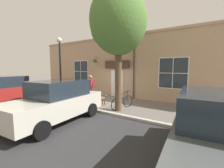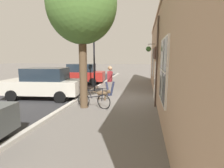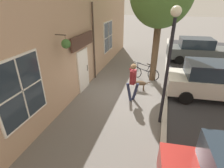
{
  "view_description": "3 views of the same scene",
  "coord_description": "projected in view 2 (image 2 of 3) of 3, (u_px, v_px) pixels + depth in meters",
  "views": [
    {
      "loc": [
        7.85,
        6.27,
        2.28
      ],
      "look_at": [
        -0.4,
        0.63,
        1.2
      ],
      "focal_mm": 24.0,
      "sensor_mm": 36.0,
      "label": 1
    },
    {
      "loc": [
        -1.6,
        9.74,
        2.39
      ],
      "look_at": [
        -0.09,
        1.77,
        1.1
      ],
      "focal_mm": 28.0,
      "sensor_mm": 36.0,
      "label": 2
    },
    {
      "loc": [
        1.61,
        -7.61,
        4.35
      ],
      "look_at": [
        -0.42,
        -0.82,
        0.86
      ],
      "focal_mm": 28.0,
      "sensor_mm": 36.0,
      "label": 3
    }
  ],
  "objects": [
    {
      "name": "parked_car_nearest_curb",
      "position": [
        80.0,
        74.0,
        15.33
      ],
      "size": [
        4.45,
        2.25,
        1.75
      ],
      "color": "maroon",
      "rests_on": "ground_plane"
    },
    {
      "name": "curb_and_road",
      "position": [
        26.0,
        94.0,
        11.19
      ],
      "size": [
        10.1,
        28.0,
        0.12
      ],
      "color": "#B2ADA3",
      "rests_on": "ground_plane"
    },
    {
      "name": "parked_car_mid_block",
      "position": [
        44.0,
        83.0,
        9.92
      ],
      "size": [
        4.45,
        2.25,
        1.75
      ],
      "color": "beige",
      "rests_on": "ground_plane"
    },
    {
      "name": "street_lamp",
      "position": [
        94.0,
        51.0,
        11.78
      ],
      "size": [
        0.32,
        0.32,
        4.17
      ],
      "color": "black",
      "rests_on": "ground_plane"
    },
    {
      "name": "dog_on_leash",
      "position": [
        103.0,
        93.0,
        9.58
      ],
      "size": [
        1.02,
        0.28,
        0.62
      ],
      "color": "brown",
      "rests_on": "ground_plane"
    },
    {
      "name": "ground_plane",
      "position": [
        116.0,
        98.0,
        10.12
      ],
      "size": [
        90.0,
        90.0,
        0.0
      ],
      "primitive_type": "plane",
      "color": "#66605B"
    },
    {
      "name": "street_tree_by_curb",
      "position": [
        81.0,
        7.0,
        7.62
      ],
      "size": [
        3.1,
        2.79,
        6.33
      ],
      "color": "brown",
      "rests_on": "ground_plane"
    },
    {
      "name": "storefront_facade",
      "position": [
        160.0,
        56.0,
        9.32
      ],
      "size": [
        0.95,
        18.0,
        4.8
      ],
      "color": "tan",
      "rests_on": "ground_plane"
    },
    {
      "name": "pedestrian_walking",
      "position": [
        110.0,
        78.0,
        10.55
      ],
      "size": [
        0.58,
        0.58,
        1.81
      ],
      "color": "#282D47",
      "rests_on": "ground_plane"
    },
    {
      "name": "leaning_bicycle",
      "position": [
        94.0,
        100.0,
        8.14
      ],
      "size": [
        1.71,
        0.41,
        1.0
      ],
      "color": "black",
      "rests_on": "ground_plane"
    }
  ]
}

